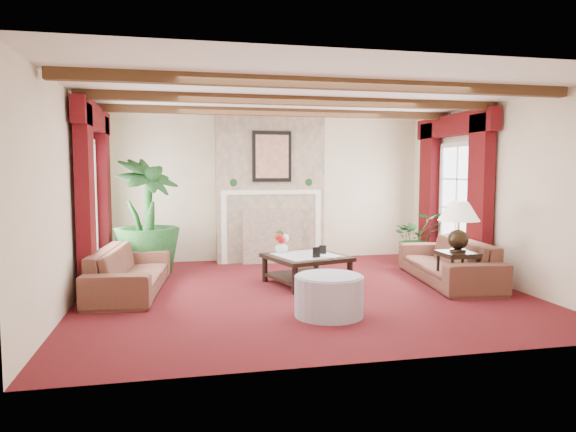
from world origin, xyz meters
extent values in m
plane|color=#410B10|center=(0.00, 0.00, 0.00)|extent=(6.00, 6.00, 0.00)
plane|color=white|center=(0.00, 0.00, 2.70)|extent=(6.00, 6.00, 0.00)
cube|color=beige|center=(0.00, 2.75, 1.35)|extent=(6.00, 0.02, 2.70)
cube|color=beige|center=(-3.00, 0.00, 1.35)|extent=(0.02, 5.50, 2.70)
cube|color=beige|center=(3.00, 0.00, 1.35)|extent=(0.02, 5.50, 2.70)
imported|color=#330E14|center=(-2.35, 0.43, 0.42)|extent=(2.26, 1.04, 0.84)
imported|color=#330E14|center=(2.33, 0.14, 0.43)|extent=(2.38, 1.21, 0.87)
imported|color=black|center=(-2.19, 1.71, 0.53)|extent=(2.95, 2.96, 1.06)
imported|color=black|center=(2.55, 1.65, 0.37)|extent=(1.16, 1.23, 0.75)
cylinder|color=#8D8C9F|center=(0.03, -1.26, 0.23)|extent=(0.80, 0.80, 0.47)
imported|color=silver|center=(-0.14, 0.72, 0.53)|extent=(0.20, 0.21, 0.20)
imported|color=black|center=(0.40, 0.16, 0.57)|extent=(0.22, 0.20, 0.28)
camera|label=1|loc=(-1.66, -6.90, 1.68)|focal=32.00mm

